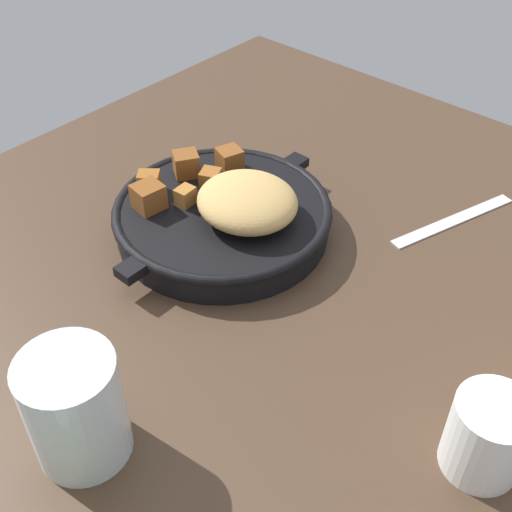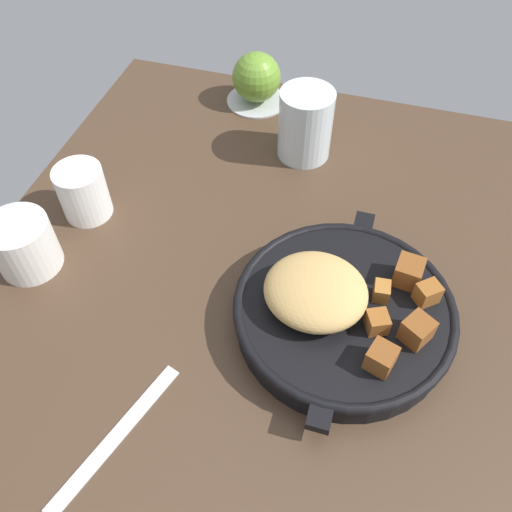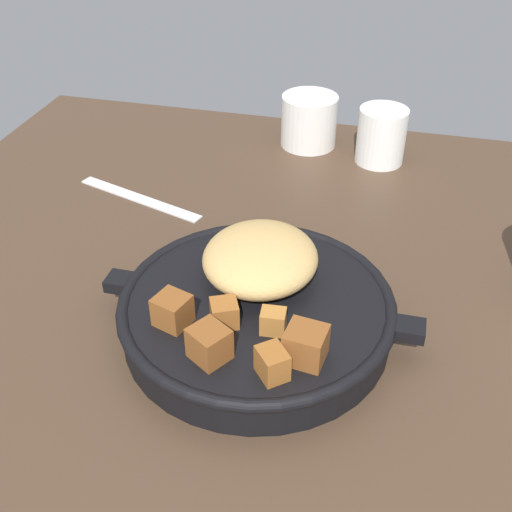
# 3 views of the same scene
# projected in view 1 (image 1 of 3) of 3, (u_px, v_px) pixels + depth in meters

# --- Properties ---
(ground_plane) EXTENTS (0.92, 0.83, 0.02)m
(ground_plane) POSITION_uv_depth(u_px,v_px,m) (264.00, 263.00, 0.75)
(ground_plane) COLOR #473323
(cast_iron_skillet) EXTENTS (0.30, 0.25, 0.08)m
(cast_iron_skillet) POSITION_uv_depth(u_px,v_px,m) (224.00, 214.00, 0.76)
(cast_iron_skillet) COLOR black
(cast_iron_skillet) RESTS_ON ground_plane
(butter_knife) EXTENTS (0.18, 0.07, 0.00)m
(butter_knife) POSITION_uv_depth(u_px,v_px,m) (454.00, 220.00, 0.79)
(butter_knife) COLOR silver
(butter_knife) RESTS_ON ground_plane
(white_creamer_pitcher) EXTENTS (0.07, 0.07, 0.08)m
(white_creamer_pitcher) POSITION_uv_depth(u_px,v_px,m) (487.00, 436.00, 0.52)
(white_creamer_pitcher) COLOR white
(white_creamer_pitcher) RESTS_ON ground_plane
(water_glass_tall) EXTENTS (0.08, 0.08, 0.11)m
(water_glass_tall) POSITION_uv_depth(u_px,v_px,m) (75.00, 409.00, 0.52)
(water_glass_tall) COLOR silver
(water_glass_tall) RESTS_ON ground_plane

